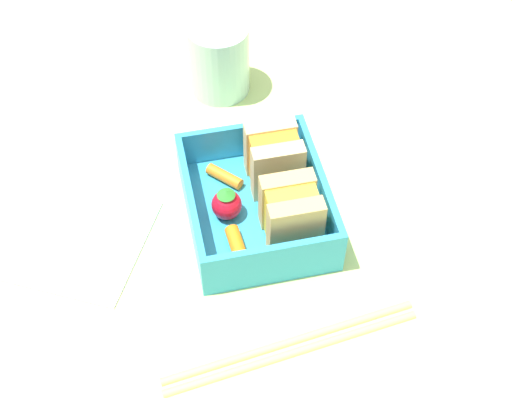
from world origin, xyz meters
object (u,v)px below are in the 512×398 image
sandwich_center_left (291,213)px  strawberry_far_left (226,203)px  chopstick_pair (293,346)px  carrot_stick_left (237,246)px  drinking_glass (220,59)px  carrot_stick_far_left (225,176)px  folded_napkin (84,240)px  sandwich_left (274,159)px

sandwich_center_left → strawberry_far_left: 6.32cm
sandwich_center_left → chopstick_pair: sandwich_center_left is taller
carrot_stick_left → drinking_glass: size_ratio=0.49×
chopstick_pair → carrot_stick_far_left: bearing=-172.9°
sandwich_center_left → carrot_stick_left: (0.90, -5.03, -2.24)cm
chopstick_pair → folded_napkin: chopstick_pair is taller
carrot_stick_far_left → folded_napkin: (3.47, -13.82, -1.55)cm
sandwich_left → drinking_glass: size_ratio=0.72×
chopstick_pair → drinking_glass: 32.57cm
carrot_stick_far_left → folded_napkin: bearing=-75.9°
carrot_stick_left → folded_napkin: size_ratio=0.33×
strawberry_far_left → chopstick_pair: strawberry_far_left is taller
carrot_stick_left → drinking_glass: bearing=173.1°
strawberry_far_left → drinking_glass: 18.63cm
sandwich_center_left → drinking_glass: drinking_glass is taller
drinking_glass → carrot_stick_left: bearing=-6.9°
sandwich_center_left → carrot_stick_far_left: 9.03cm
sandwich_center_left → strawberry_far_left: sandwich_center_left is taller
sandwich_left → chopstick_pair: size_ratio=0.26×
sandwich_center_left → drinking_glass: 21.88cm
sandwich_center_left → strawberry_far_left: size_ratio=1.70×
sandwich_left → strawberry_far_left: 6.22cm
carrot_stick_left → drinking_glass: (-22.66, 2.75, 2.17)cm
drinking_glass → folded_napkin: 24.34cm
sandwich_left → drinking_glass: 15.33cm
strawberry_far_left → folded_napkin: size_ratio=0.28×
strawberry_far_left → carrot_stick_far_left: bearing=172.2°
sandwich_center_left → carrot_stick_left: bearing=-79.9°
chopstick_pair → sandwich_center_left: bearing=167.5°
sandwich_left → carrot_stick_far_left: (-0.80, -4.60, -2.33)cm
carrot_stick_far_left → chopstick_pair: size_ratio=0.17×
strawberry_far_left → carrot_stick_left: (4.30, 0.12, -0.88)cm
strawberry_far_left → carrot_stick_left: strawberry_far_left is taller
chopstick_pair → carrot_stick_left: bearing=-164.5°
strawberry_far_left → carrot_stick_left: size_ratio=0.86×
sandwich_center_left → folded_napkin: 19.23cm
carrot_stick_far_left → strawberry_far_left: strawberry_far_left is taller
sandwich_center_left → folded_napkin: (-3.95, -18.42, -3.88)cm
strawberry_far_left → chopstick_pair: (14.00, 2.81, -2.37)cm
carrot_stick_far_left → folded_napkin: carrot_stick_far_left is taller
drinking_glass → folded_napkin: drinking_glass is taller
drinking_glass → folded_napkin: size_ratio=0.67×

